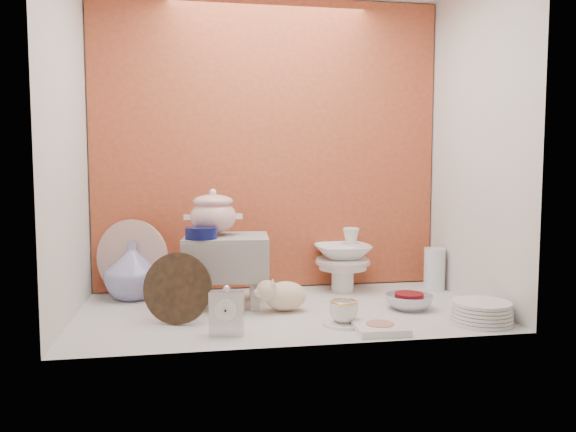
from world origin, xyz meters
name	(u,v)px	position (x,y,z in m)	size (l,w,h in m)	color
ground	(284,310)	(0.00, 0.00, 0.00)	(1.80, 1.80, 0.00)	silver
niche_shell	(278,103)	(0.00, 0.18, 0.93)	(1.86, 1.03, 1.53)	#C84932
step_stool	(227,270)	(-0.24, 0.15, 0.16)	(0.38, 0.33, 0.32)	silver
soup_tureen	(213,212)	(-0.30, 0.18, 0.43)	(0.26, 0.26, 0.22)	white
cobalt_bowl	(201,233)	(-0.36, 0.06, 0.35)	(0.14, 0.14, 0.05)	#090E44
floral_platter	(132,258)	(-0.69, 0.39, 0.19)	(0.38, 0.04, 0.38)	white
blue_white_vase	(132,270)	(-0.69, 0.35, 0.14)	(0.27, 0.27, 0.28)	white
lacquer_tray	(177,288)	(-0.46, -0.13, 0.14)	(0.29, 0.07, 0.29)	black
mantel_clock	(227,311)	(-0.28, -0.33, 0.09)	(0.13, 0.04, 0.19)	silver
plush_pig	(285,295)	(0.00, -0.01, 0.07)	(0.24, 0.17, 0.14)	beige
teacup_saucer	(344,323)	(0.20, -0.27, 0.01)	(0.17, 0.17, 0.01)	white
gold_rim_teacup	(344,311)	(0.20, -0.27, 0.06)	(0.12, 0.12, 0.09)	white
lattice_dish	(380,328)	(0.31, -0.37, 0.01)	(0.20, 0.20, 0.03)	white
dinner_plate_stack	(482,312)	(0.76, -0.33, 0.04)	(0.25, 0.25, 0.09)	white
crystal_bowl	(409,302)	(0.56, -0.07, 0.03)	(0.21, 0.21, 0.07)	silver
clear_glass_vase	(434,269)	(0.84, 0.28, 0.11)	(0.11, 0.11, 0.22)	silver
porcelain_tower	(343,259)	(0.36, 0.34, 0.16)	(0.29, 0.29, 0.33)	white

